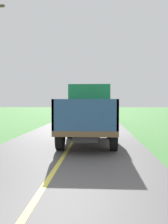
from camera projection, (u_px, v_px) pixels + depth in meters
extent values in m
cube|color=#2D2D30|center=(88.00, 131.00, 11.33)|extent=(0.90, 5.51, 0.24)
cube|color=brown|center=(88.00, 126.00, 11.32)|extent=(2.30, 5.80, 0.20)
cube|color=#197A4C|center=(90.00, 103.00, 13.23)|extent=(2.10, 1.90, 1.90)
cube|color=black|center=(90.00, 97.00, 14.17)|extent=(1.78, 0.02, 0.76)
cube|color=#2D517F|center=(61.00, 113.00, 10.39)|extent=(0.08, 3.85, 1.10)
cube|color=#2D517F|center=(114.00, 113.00, 10.26)|extent=(0.08, 3.85, 1.10)
cube|color=#2D517F|center=(85.00, 115.00, 8.44)|extent=(2.30, 0.08, 1.10)
cube|color=#2D517F|center=(89.00, 111.00, 12.20)|extent=(2.30, 0.08, 1.10)
cylinder|color=black|center=(70.00, 128.00, 13.19)|extent=(0.28, 1.00, 1.00)
cylinder|color=black|center=(110.00, 129.00, 13.07)|extent=(0.28, 1.00, 1.00)
cylinder|color=black|center=(60.00, 137.00, 9.80)|extent=(0.28, 1.00, 1.00)
cylinder|color=black|center=(114.00, 138.00, 9.68)|extent=(0.28, 1.00, 1.00)
ellipsoid|color=#6FB039|center=(72.00, 122.00, 9.88)|extent=(0.42, 0.48, 0.37)
ellipsoid|color=#71BC22|center=(104.00, 113.00, 11.09)|extent=(0.43, 0.56, 0.49)
ellipsoid|color=#80AD27|center=(90.00, 113.00, 11.54)|extent=(0.51, 0.53, 0.42)
ellipsoid|color=#76BD35|center=(100.00, 107.00, 10.03)|extent=(0.47, 0.48, 0.44)
ellipsoid|color=#72B835|center=(106.00, 123.00, 9.70)|extent=(0.48, 0.51, 0.47)
ellipsoid|color=#74B930|center=(107.00, 113.00, 11.39)|extent=(0.47, 0.51, 0.50)
ellipsoid|color=#79B62F|center=(80.00, 106.00, 11.34)|extent=(0.56, 0.69, 0.39)
ellipsoid|color=#6FAF2B|center=(82.00, 113.00, 11.03)|extent=(0.44, 0.43, 0.40)
cube|color=#2D2D30|center=(92.00, 116.00, 22.92)|extent=(0.90, 5.51, 0.24)
cube|color=brown|center=(92.00, 114.00, 22.91)|extent=(2.30, 5.80, 0.20)
cube|color=gold|center=(93.00, 103.00, 24.82)|extent=(2.10, 1.90, 1.90)
cube|color=black|center=(93.00, 100.00, 25.76)|extent=(1.79, 0.02, 0.76)
cube|color=maroon|center=(80.00, 107.00, 21.98)|extent=(0.08, 3.85, 1.10)
cube|color=maroon|center=(105.00, 107.00, 21.85)|extent=(0.08, 3.85, 1.10)
cube|color=maroon|center=(91.00, 108.00, 20.04)|extent=(2.30, 0.08, 1.10)
cube|color=maroon|center=(92.00, 107.00, 23.80)|extent=(2.30, 0.08, 1.10)
cylinder|color=black|center=(82.00, 116.00, 24.78)|extent=(0.28, 1.00, 1.00)
cylinder|color=black|center=(103.00, 116.00, 24.66)|extent=(0.28, 1.00, 1.00)
cylinder|color=black|center=(80.00, 118.00, 21.39)|extent=(0.28, 1.00, 1.00)
cylinder|color=black|center=(104.00, 119.00, 21.27)|extent=(0.28, 1.00, 1.00)
ellipsoid|color=#6FB539|center=(95.00, 112.00, 21.65)|extent=(0.49, 0.54, 0.42)
ellipsoid|color=#80B025|center=(87.00, 111.00, 21.99)|extent=(0.49, 0.54, 0.51)
ellipsoid|color=#79BF30|center=(92.00, 104.00, 22.96)|extent=(0.57, 0.64, 0.42)
ellipsoid|color=#73B921|center=(83.00, 112.00, 21.57)|extent=(0.52, 0.65, 0.48)
ellipsoid|color=#78AF24|center=(84.00, 104.00, 21.42)|extent=(0.56, 0.55, 0.51)
ellipsoid|color=#7DAD33|center=(83.00, 111.00, 22.90)|extent=(0.48, 0.56, 0.45)
ellipsoid|color=#6CBC25|center=(84.00, 108.00, 22.44)|extent=(0.40, 0.47, 0.48)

